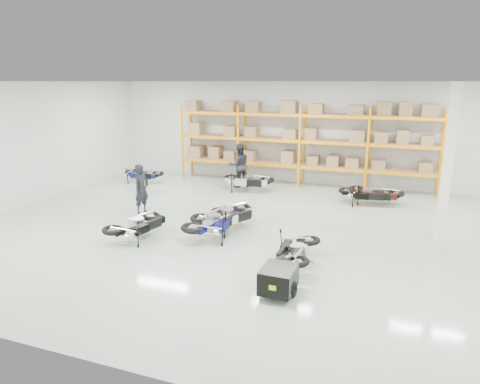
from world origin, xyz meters
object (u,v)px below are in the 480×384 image
at_px(moto_black_far_left, 138,221).
at_px(person_left, 142,189).
at_px(moto_back_b, 247,178).
at_px(moto_back_c, 366,191).
at_px(moto_back_a, 142,172).
at_px(person_back, 239,165).
at_px(trailer, 278,279).
at_px(moto_silver_left, 227,212).
at_px(moto_touring_right, 295,246).
at_px(moto_blue_centre, 215,217).
at_px(moto_back_d, 375,190).

xyz_separation_m(moto_black_far_left, person_left, (-1.28, 2.22, 0.32)).
relative_size(moto_back_b, moto_back_c, 1.09).
distance_m(moto_black_far_left, moto_back_a, 7.36).
bearing_deg(person_left, person_back, -10.96).
relative_size(trailer, moto_back_c, 0.85).
relative_size(moto_silver_left, moto_back_c, 1.14).
distance_m(moto_touring_right, person_back, 8.47).
relative_size(moto_back_a, moto_back_b, 0.89).
relative_size(moto_black_far_left, moto_back_a, 1.07).
relative_size(moto_back_c, person_left, 1.00).
bearing_deg(moto_back_c, moto_blue_centre, 135.41).
relative_size(moto_touring_right, moto_back_d, 0.98).
xyz_separation_m(moto_silver_left, moto_touring_right, (2.58, -1.89, -0.07)).
relative_size(moto_back_c, person_back, 0.91).
height_order(moto_black_far_left, moto_back_b, moto_back_b).
bearing_deg(moto_silver_left, moto_blue_centre, 108.73).
bearing_deg(moto_blue_centre, person_left, -15.46).
distance_m(moto_touring_right, moto_back_c, 6.45).
bearing_deg(moto_black_far_left, moto_back_d, -123.17).
xyz_separation_m(moto_silver_left, moto_back_b, (-1.01, 4.84, -0.02)).
relative_size(moto_back_d, person_back, 0.93).
height_order(moto_black_far_left, trailer, moto_black_far_left).
relative_size(moto_blue_centre, moto_touring_right, 1.16).
height_order(moto_touring_right, person_left, person_left).
distance_m(moto_silver_left, moto_back_d, 6.21).
xyz_separation_m(person_left, person_back, (1.84, 4.85, 0.08)).
xyz_separation_m(moto_back_a, moto_back_c, (9.88, -0.22, 0.02)).
relative_size(moto_blue_centre, moto_silver_left, 1.02).
height_order(moto_black_far_left, moto_back_a, moto_black_far_left).
height_order(moto_back_a, moto_back_b, moto_back_b).
xyz_separation_m(moto_touring_right, moto_back_c, (1.27, 6.33, 0.00)).
xyz_separation_m(moto_black_far_left, moto_back_d, (6.30, 6.23, -0.01)).
height_order(moto_blue_centre, person_back, person_back).
bearing_deg(moto_back_b, moto_back_d, -95.34).
relative_size(moto_blue_centre, trailer, 1.36).
height_order(moto_black_far_left, moto_back_d, moto_black_far_left).
height_order(moto_touring_right, person_back, person_back).
relative_size(moto_blue_centre, person_back, 1.05).
bearing_deg(person_back, trailer, 82.04).
relative_size(trailer, person_left, 0.85).
xyz_separation_m(moto_touring_right, person_left, (-6.02, 2.51, 0.34)).
bearing_deg(moto_black_far_left, moto_back_b, -88.02).
distance_m(moto_back_a, moto_back_c, 9.88).
xyz_separation_m(moto_black_far_left, moto_back_b, (1.15, 6.44, 0.03)).
bearing_deg(moto_back_b, moto_blue_centre, -173.75).
bearing_deg(moto_blue_centre, moto_back_a, -36.09).
bearing_deg(person_left, moto_back_a, 42.52).
height_order(moto_blue_centre, moto_silver_left, moto_blue_centre).
distance_m(trailer, moto_back_d, 8.27).
xyz_separation_m(trailer, moto_back_b, (-3.59, 8.33, 0.22)).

